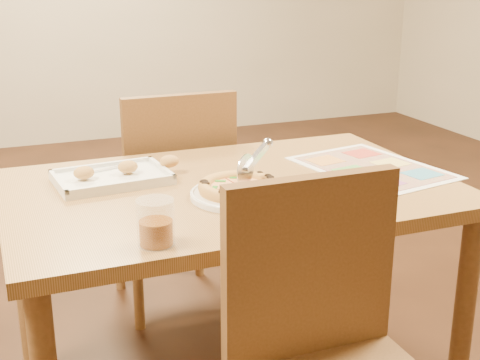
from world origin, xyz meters
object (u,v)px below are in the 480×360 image
object	(u,v)px
menu	(372,168)
chair_far	(175,177)
plate	(240,195)
pizza_cutter	(253,161)
dining_table	(231,213)
pizza	(239,187)
glass_tumbler	(156,225)
chair_near	(327,332)
appetizer_tray	(115,176)

from	to	relation	value
menu	chair_far	bearing A→B (deg)	128.36
plate	pizza_cutter	world-z (taller)	pizza_cutter
plate	chair_far	bearing A→B (deg)	89.01
chair_far	menu	world-z (taller)	chair_far
dining_table	pizza_cutter	xyz separation A→B (m)	(0.04, -0.08, 0.18)
dining_table	pizza_cutter	size ratio (longest dim) A/B	8.88
menu	pizza	bearing A→B (deg)	-169.09
dining_table	glass_tumbler	bearing A→B (deg)	-132.49
chair_near	glass_tumbler	world-z (taller)	chair_near
pizza_cutter	menu	xyz separation A→B (m)	(0.44, 0.07, -0.09)
pizza	pizza_cutter	xyz separation A→B (m)	(0.05, 0.02, 0.06)
dining_table	pizza	size ratio (longest dim) A/B	5.68
dining_table	pizza	distance (m)	0.15
pizza_cutter	appetizer_tray	distance (m)	0.43
chair_near	chair_far	world-z (taller)	same
pizza_cutter	menu	bearing A→B (deg)	-28.66
dining_table	plate	bearing A→B (deg)	-96.60
chair_far	plate	size ratio (longest dim) A/B	1.69
appetizer_tray	chair_far	bearing A→B (deg)	55.09
appetizer_tray	pizza_cutter	bearing A→B (deg)	-34.73
pizza	menu	size ratio (longest dim) A/B	0.48
dining_table	appetizer_tray	world-z (taller)	appetizer_tray
chair_near	chair_far	bearing A→B (deg)	90.00
plate	pizza_cutter	xyz separation A→B (m)	(0.05, 0.03, 0.08)
glass_tumbler	pizza	bearing A→B (deg)	39.01
chair_far	glass_tumbler	size ratio (longest dim) A/B	4.29
plate	appetizer_tray	size ratio (longest dim) A/B	0.72
chair_far	menu	bearing A→B (deg)	128.36
chair_near	pizza_cutter	xyz separation A→B (m)	(0.04, 0.52, 0.25)
pizza	menu	world-z (taller)	pizza
pizza_cutter	chair_near	bearing A→B (deg)	-132.26
glass_tumbler	menu	bearing A→B (deg)	23.11
dining_table	chair_near	xyz separation A→B (m)	(0.00, -0.60, -0.07)
glass_tumbler	chair_near	bearing A→B (deg)	-39.65
pizza	glass_tumbler	world-z (taller)	glass_tumbler
plate	appetizer_tray	world-z (taller)	appetizer_tray
pizza_cutter	glass_tumbler	bearing A→B (deg)	178.81
dining_table	plate	xyz separation A→B (m)	(-0.01, -0.11, 0.09)
pizza	menu	xyz separation A→B (m)	(0.49, 0.09, -0.02)
pizza_cutter	glass_tumbler	xyz separation A→B (m)	(-0.35, -0.26, -0.04)
pizza_cutter	menu	distance (m)	0.46
dining_table	pizza	bearing A→B (deg)	-97.40
pizza_cutter	appetizer_tray	size ratio (longest dim) A/B	0.38
dining_table	pizza	world-z (taller)	pizza
glass_tumbler	appetizer_tray	bearing A→B (deg)	89.34
appetizer_tray	menu	size ratio (longest dim) A/B	0.81
plate	menu	distance (m)	0.50
pizza	chair_far	bearing A→B (deg)	88.95
chair_near	menu	world-z (taller)	chair_near
dining_table	menu	size ratio (longest dim) A/B	2.72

